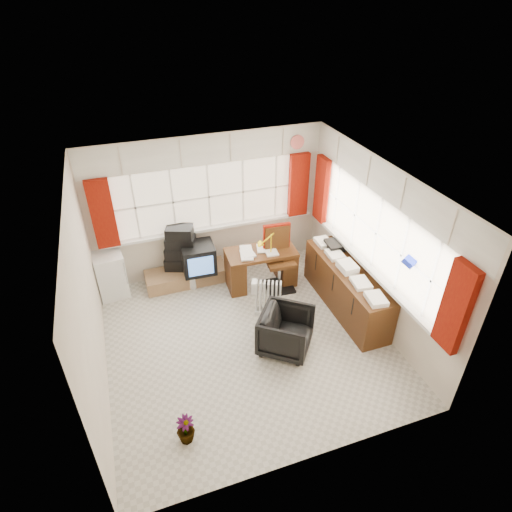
% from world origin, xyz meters
% --- Properties ---
extents(ground, '(4.00, 4.00, 0.00)m').
position_xyz_m(ground, '(0.00, 0.00, 0.00)').
color(ground, beige).
rests_on(ground, ground).
extents(room_walls, '(4.00, 4.00, 4.00)m').
position_xyz_m(room_walls, '(0.00, 0.00, 1.50)').
color(room_walls, beige).
rests_on(room_walls, ground).
extents(window_back, '(3.70, 0.12, 3.60)m').
position_xyz_m(window_back, '(0.00, 1.94, 0.95)').
color(window_back, beige).
rests_on(window_back, room_walls).
extents(window_right, '(0.12, 3.70, 3.60)m').
position_xyz_m(window_right, '(1.94, 0.00, 0.95)').
color(window_right, beige).
rests_on(window_right, room_walls).
extents(curtains, '(3.83, 3.83, 1.15)m').
position_xyz_m(curtains, '(0.92, 0.93, 1.46)').
color(curtains, maroon).
rests_on(curtains, room_walls).
extents(overhead_cabinets, '(3.98, 3.98, 0.48)m').
position_xyz_m(overhead_cabinets, '(0.98, 0.98, 2.25)').
color(overhead_cabinets, white).
rests_on(overhead_cabinets, room_walls).
extents(desk, '(1.20, 0.64, 0.71)m').
position_xyz_m(desk, '(0.67, 1.24, 0.38)').
color(desk, '#4F3012').
rests_on(desk, ground).
extents(desk_lamp, '(0.14, 0.12, 0.40)m').
position_xyz_m(desk_lamp, '(0.80, 1.12, 0.96)').
color(desk_lamp, yellow).
rests_on(desk_lamp, desk).
extents(task_chair, '(0.51, 0.53, 1.13)m').
position_xyz_m(task_chair, '(0.94, 1.15, 0.60)').
color(task_chair, black).
rests_on(task_chair, ground).
extents(office_chair, '(0.99, 0.98, 0.65)m').
position_xyz_m(office_chair, '(0.48, -0.34, 0.32)').
color(office_chair, black).
rests_on(office_chair, ground).
extents(radiator, '(0.44, 0.32, 0.62)m').
position_xyz_m(radiator, '(0.51, 0.46, 0.25)').
color(radiator, white).
rests_on(radiator, ground).
extents(credenza, '(0.50, 2.00, 0.85)m').
position_xyz_m(credenza, '(1.73, 0.20, 0.40)').
color(credenza, '#4F3012').
rests_on(credenza, ground).
extents(file_tray, '(0.28, 0.35, 0.11)m').
position_xyz_m(file_tray, '(1.80, 0.82, 0.80)').
color(file_tray, black).
rests_on(file_tray, credenza).
extents(tv_bench, '(1.40, 0.50, 0.25)m').
position_xyz_m(tv_bench, '(-0.55, 1.72, 0.12)').
color(tv_bench, '#A27951').
rests_on(tv_bench, ground).
extents(crt_tv, '(0.57, 0.54, 0.50)m').
position_xyz_m(crt_tv, '(-0.33, 1.64, 0.50)').
color(crt_tv, black).
rests_on(crt_tv, tv_bench).
extents(hifi_stack, '(0.68, 0.55, 0.80)m').
position_xyz_m(hifi_stack, '(-0.57, 1.85, 0.61)').
color(hifi_stack, black).
rests_on(hifi_stack, tv_bench).
extents(mini_fridge, '(0.50, 0.50, 0.79)m').
position_xyz_m(mini_fridge, '(-1.78, 1.80, 0.39)').
color(mini_fridge, white).
rests_on(mini_fridge, ground).
extents(spray_bottle_a, '(0.13, 0.13, 0.32)m').
position_xyz_m(spray_bottle_a, '(-0.49, 1.49, 0.16)').
color(spray_bottle_a, silver).
rests_on(spray_bottle_a, ground).
extents(spray_bottle_b, '(0.10, 0.10, 0.21)m').
position_xyz_m(spray_bottle_b, '(0.19, 1.24, 0.11)').
color(spray_bottle_b, '#95DED1').
rests_on(spray_bottle_b, ground).
extents(flower_vase, '(0.22, 0.22, 0.38)m').
position_xyz_m(flower_vase, '(-1.18, -1.32, 0.19)').
color(flower_vase, black).
rests_on(flower_vase, ground).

